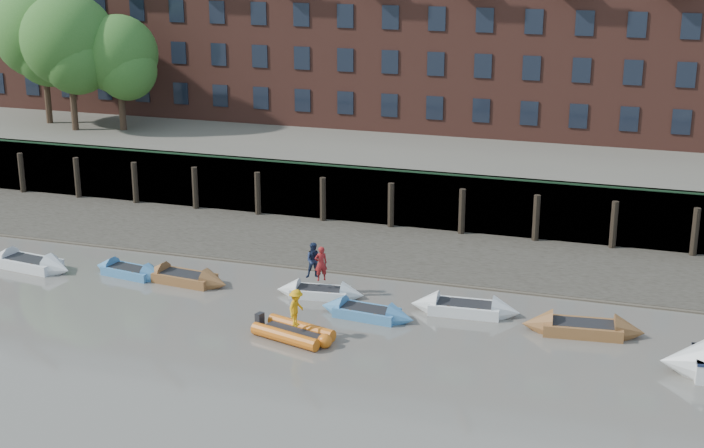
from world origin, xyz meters
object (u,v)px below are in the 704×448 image
at_px(rowboat_1, 130,271).
at_px(rowboat_3, 320,292).
at_px(rowboat_2, 185,278).
at_px(rowboat_4, 367,313).
at_px(rowboat_0, 30,263).
at_px(person_rib_crew, 296,308).
at_px(rowboat_5, 465,308).
at_px(rowboat_6, 583,328).
at_px(person_rower_a, 321,263).
at_px(person_rower_b, 314,260).
at_px(rib_tender, 296,333).

distance_m(rowboat_1, rowboat_3, 9.69).
height_order(rowboat_2, rowboat_4, rowboat_2).
distance_m(rowboat_0, person_rib_crew, 16.12).
bearing_deg(rowboat_4, rowboat_5, 29.65).
xyz_separation_m(rowboat_0, rowboat_6, (26.72, 0.12, 0.01)).
bearing_deg(person_rower_a, rowboat_5, 144.17).
bearing_deg(rowboat_5, rowboat_2, 177.78).
bearing_deg(person_rib_crew, person_rower_b, 16.48).
bearing_deg(person_rower_a, rowboat_6, 140.64).
height_order(rowboat_0, rowboat_3, rowboat_0).
bearing_deg(rowboat_2, person_rower_b, 10.48).
relative_size(rowboat_1, rib_tender, 1.18).
xyz_separation_m(person_rower_a, person_rower_b, (-0.39, 0.21, 0.03)).
bearing_deg(person_rower_b, rowboat_2, 162.26).
relative_size(rowboat_2, rowboat_3, 1.12).
height_order(rowboat_3, rowboat_6, rowboat_6).
xyz_separation_m(rowboat_1, rowboat_3, (9.69, 0.20, -0.00)).
distance_m(rowboat_4, person_rower_b, 3.90).
relative_size(rowboat_3, rowboat_6, 0.82).
distance_m(rib_tender, person_rower_a, 5.00).
relative_size(rowboat_1, person_rib_crew, 2.70).
xyz_separation_m(rowboat_0, person_rower_b, (14.58, 1.00, 1.38)).
bearing_deg(rowboat_0, rowboat_4, 4.96).
relative_size(rowboat_4, person_rower_a, 2.73).
height_order(rowboat_6, rib_tender, rowboat_6).
xyz_separation_m(rowboat_0, rib_tender, (15.58, -3.99, 0.01)).
relative_size(rowboat_2, rowboat_4, 1.06).
xyz_separation_m(rowboat_2, person_rib_crew, (7.38, -4.46, 1.12)).
relative_size(rowboat_0, person_rower_b, 3.00).
xyz_separation_m(rowboat_6, rib_tender, (-11.14, -4.11, 0.01)).
bearing_deg(rowboat_4, rowboat_0, -177.12).
bearing_deg(rowboat_3, rowboat_4, -38.12).
distance_m(rib_tender, person_rower_b, 5.27).
xyz_separation_m(rowboat_5, rowboat_6, (5.10, -0.70, 0.01)).
height_order(rowboat_0, person_rower_a, person_rower_a).
xyz_separation_m(person_rower_b, person_rib_crew, (1.00, -4.95, -0.28)).
bearing_deg(rowboat_6, rowboat_5, 166.17).
bearing_deg(rowboat_1, rowboat_3, 10.31).
height_order(rowboat_0, rowboat_4, rowboat_0).
bearing_deg(rowboat_2, person_rower_a, 8.47).
distance_m(rowboat_0, rowboat_4, 17.69).
xyz_separation_m(rowboat_4, person_rower_a, (-2.69, 1.71, 1.38)).
distance_m(rowboat_0, person_rower_a, 15.06).
bearing_deg(rowboat_6, person_rib_crew, -165.94).
xyz_separation_m(rowboat_1, rowboat_4, (12.44, -1.50, 0.01)).
distance_m(rowboat_6, person_rib_crew, 11.90).
bearing_deg(rowboat_5, rowboat_6, -11.36).
distance_m(rowboat_5, rib_tender, 7.73).
bearing_deg(person_rower_b, rowboat_0, 161.80).
bearing_deg(rowboat_2, rowboat_0, -170.33).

